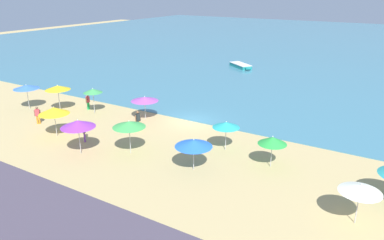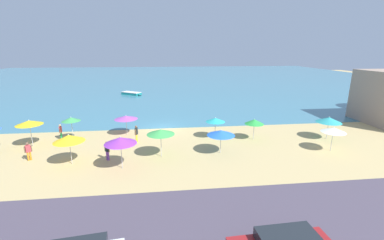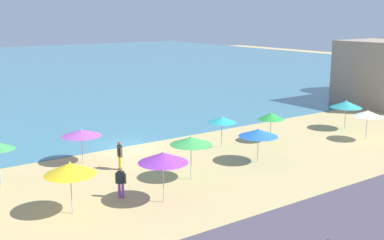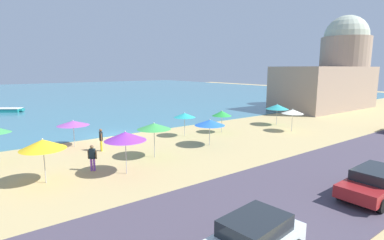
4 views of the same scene
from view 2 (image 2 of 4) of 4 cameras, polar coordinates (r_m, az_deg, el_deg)
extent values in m
plane|color=tan|center=(30.28, -6.54, -1.90)|extent=(160.00, 160.00, 0.00)
cube|color=teal|center=(84.40, -6.75, 9.25)|extent=(150.00, 110.00, 0.05)
cube|color=#48404E|center=(14.12, -6.12, -23.97)|extent=(80.00, 8.00, 0.06)
cylinder|color=#B2B2B7|center=(26.55, 28.63, -4.17)|extent=(0.05, 0.05, 1.85)
cone|color=white|center=(26.25, 28.93, -1.93)|extent=(2.12, 2.12, 0.42)
sphere|color=silver|center=(26.18, 29.00, -1.43)|extent=(0.08, 0.08, 0.08)
cylinder|color=#B2B2B7|center=(20.68, -15.38, -7.67)|extent=(0.05, 0.05, 2.10)
cone|color=purple|center=(20.24, -15.63, -4.40)|extent=(2.46, 2.46, 0.51)
sphere|color=silver|center=(20.15, -15.69, -3.64)|extent=(0.08, 0.08, 0.08)
cylinder|color=#B2B2B7|center=(27.03, 13.55, -2.50)|extent=(0.05, 0.05, 1.70)
cone|color=green|center=(26.73, 13.69, -0.36)|extent=(1.92, 1.92, 0.49)
sphere|color=silver|center=(26.66, 13.72, 0.21)|extent=(0.08, 0.08, 0.08)
cylinder|color=#B2B2B7|center=(28.68, -25.04, -2.12)|extent=(0.05, 0.05, 2.07)
cone|color=#3E9C50|center=(28.38, -25.30, 0.15)|extent=(1.80, 1.80, 0.38)
sphere|color=silver|center=(28.32, -25.36, 0.59)|extent=(0.08, 0.08, 0.08)
cylinder|color=#B2B2B7|center=(26.76, 5.17, -2.16)|extent=(0.05, 0.05, 1.82)
cone|color=teal|center=(26.46, 5.23, 0.03)|extent=(2.01, 2.01, 0.41)
sphere|color=silver|center=(26.40, 5.24, 0.52)|extent=(0.08, 0.08, 0.08)
cylinder|color=#B2B2B7|center=(28.78, -32.12, -2.89)|extent=(0.05, 0.05, 2.18)
cone|color=gold|center=(28.46, -32.47, -0.49)|extent=(2.37, 2.37, 0.42)
sphere|color=silver|center=(28.40, -32.54, -0.02)|extent=(0.08, 0.08, 0.08)
cylinder|color=#B2B2B7|center=(23.03, 6.37, -5.28)|extent=(0.05, 0.05, 1.72)
cone|color=blue|center=(22.69, 6.44, -2.83)|extent=(2.47, 2.47, 0.45)
sphere|color=silver|center=(22.61, 6.46, -2.22)|extent=(0.08, 0.08, 0.08)
cylinder|color=#B2B2B7|center=(29.91, 27.88, -2.04)|extent=(0.05, 0.05, 1.82)
cone|color=teal|center=(29.63, 28.15, 0.04)|extent=(2.49, 2.49, 0.53)
sphere|color=silver|center=(29.56, 28.22, 0.59)|extent=(0.08, 0.08, 0.08)
cylinder|color=#B2B2B7|center=(22.23, -6.88, -5.58)|extent=(0.05, 0.05, 2.08)
cone|color=green|center=(21.83, -6.98, -2.63)|extent=(2.37, 2.37, 0.42)
sphere|color=silver|center=(21.76, -7.00, -2.02)|extent=(0.08, 0.08, 0.08)
cylinder|color=#B2B2B7|center=(22.91, -25.35, -6.53)|extent=(0.05, 0.05, 1.97)
cone|color=yellow|center=(22.52, -25.70, -3.68)|extent=(2.41, 2.41, 0.54)
sphere|color=silver|center=(22.43, -25.78, -2.96)|extent=(0.08, 0.08, 0.08)
cylinder|color=#B2B2B7|center=(28.63, -14.33, -1.45)|extent=(0.05, 0.05, 1.79)
cone|color=#A34CAA|center=(28.36, -14.46, 0.55)|extent=(2.48, 2.48, 0.38)
sphere|color=silver|center=(28.30, -14.49, 0.98)|extent=(0.08, 0.08, 0.08)
cylinder|color=yellow|center=(26.28, -12.12, -3.92)|extent=(0.14, 0.14, 0.83)
cylinder|color=yellow|center=(26.12, -12.24, -4.05)|extent=(0.14, 0.14, 0.83)
cube|color=#21292C|center=(25.97, -12.27, -2.43)|extent=(0.29, 0.40, 0.66)
sphere|color=brown|center=(25.84, -12.33, -1.46)|extent=(0.22, 0.22, 0.22)
cylinder|color=brown|center=(26.20, -12.12, -2.38)|extent=(0.09, 0.09, 0.59)
cylinder|color=brown|center=(25.77, -12.42, -2.70)|extent=(0.09, 0.09, 0.59)
cylinder|color=orange|center=(25.53, -32.25, -6.74)|extent=(0.14, 0.14, 0.75)
cylinder|color=orange|center=(25.49, -32.64, -6.83)|extent=(0.14, 0.14, 0.75)
cube|color=#C33D44|center=(25.29, -32.66, -5.36)|extent=(0.42, 0.40, 0.60)
sphere|color=brown|center=(25.16, -32.80, -4.44)|extent=(0.22, 0.22, 0.22)
cylinder|color=brown|center=(25.35, -32.12, -5.35)|extent=(0.09, 0.09, 0.54)
cylinder|color=brown|center=(25.26, -33.17, -5.58)|extent=(0.09, 0.09, 0.54)
cylinder|color=purple|center=(22.84, -18.37, -7.47)|extent=(0.14, 0.14, 0.78)
cylinder|color=purple|center=(22.70, -18.09, -7.59)|extent=(0.14, 0.14, 0.78)
cube|color=black|center=(22.52, -18.38, -5.90)|extent=(0.42, 0.40, 0.61)
sphere|color=brown|center=(22.37, -18.47, -4.85)|extent=(0.22, 0.22, 0.22)
cylinder|color=brown|center=(22.72, -18.74, -5.88)|extent=(0.09, 0.09, 0.55)
cylinder|color=brown|center=(22.35, -17.99, -6.16)|extent=(0.09, 0.09, 0.55)
cylinder|color=green|center=(29.67, -27.07, -3.16)|extent=(0.14, 0.14, 0.75)
cylinder|color=green|center=(29.84, -27.02, -3.05)|extent=(0.14, 0.14, 0.75)
cube|color=#C53642|center=(29.57, -27.21, -1.87)|extent=(0.28, 0.40, 0.59)
sphere|color=tan|center=(29.45, -27.31, -1.08)|extent=(0.22, 0.22, 0.22)
cylinder|color=tan|center=(29.35, -27.26, -2.10)|extent=(0.09, 0.09, 0.53)
cylinder|color=tan|center=(29.81, -27.12, -1.83)|extent=(0.09, 0.09, 0.53)
cylinder|color=black|center=(14.25, 23.60, -23.12)|extent=(0.65, 0.24, 0.64)
cube|color=teal|center=(53.87, -13.33, 5.74)|extent=(4.17, 3.60, 0.47)
cube|color=teal|center=(52.41, -11.52, 5.64)|extent=(0.86, 0.96, 0.28)
cube|color=silver|center=(53.82, -13.35, 6.03)|extent=(4.22, 3.67, 0.08)
camera|label=1|loc=(16.90, 79.12, 11.66)|focal=35.00mm
camera|label=3|loc=(15.07, -96.98, -1.45)|focal=45.00mm
camera|label=4|loc=(11.10, -78.16, -11.58)|focal=28.00mm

